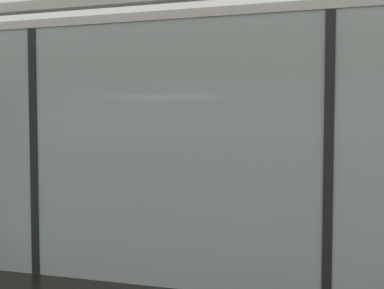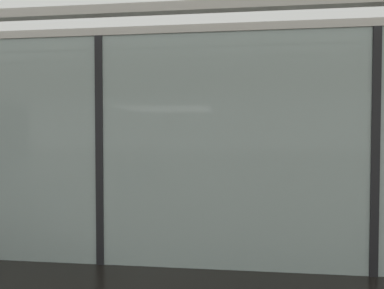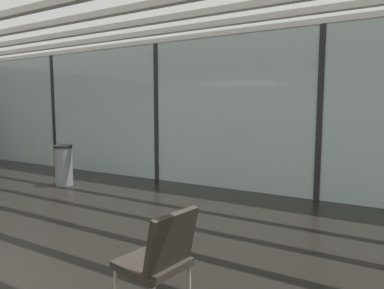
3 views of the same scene
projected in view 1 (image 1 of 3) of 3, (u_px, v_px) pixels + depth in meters
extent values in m
cube|color=#A3B7B2|center=(36.00, 153.00, 5.49)|extent=(14.00, 0.08, 3.07)
cube|color=black|center=(36.00, 153.00, 5.49)|extent=(0.10, 0.12, 3.07)
cube|color=black|center=(328.00, 159.00, 4.57)|extent=(0.10, 0.12, 3.07)
cube|color=beige|center=(34.00, 25.00, 5.41)|extent=(13.72, 0.12, 0.10)
ellipsoid|color=silver|center=(143.00, 123.00, 10.16)|extent=(11.63, 3.78, 3.78)
sphere|color=black|center=(8.00, 110.00, 9.08)|extent=(0.28, 0.28, 0.28)
sphere|color=black|center=(46.00, 109.00, 8.84)|extent=(0.28, 0.28, 0.28)
sphere|color=black|center=(86.00, 109.00, 8.60)|extent=(0.28, 0.28, 0.28)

